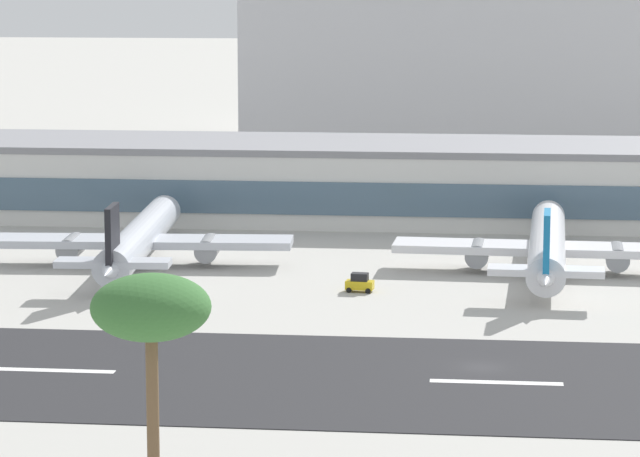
% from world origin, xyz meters
% --- Properties ---
extents(ground_plane, '(1400.00, 1400.00, 0.00)m').
position_xyz_m(ground_plane, '(0.00, 0.00, 0.00)').
color(ground_plane, '#B2AFA8').
extents(runway_strip, '(800.00, 33.26, 0.08)m').
position_xyz_m(runway_strip, '(0.00, -5.47, 0.04)').
color(runway_strip, '#262628').
rests_on(runway_strip, ground_plane).
extents(runway_centreline_dash_3, '(12.00, 1.20, 0.01)m').
position_xyz_m(runway_centreline_dash_3, '(-39.78, -5.47, 0.09)').
color(runway_centreline_dash_3, white).
rests_on(runway_centreline_dash_3, runway_strip).
extents(runway_centreline_dash_4, '(12.00, 1.20, 0.01)m').
position_xyz_m(runway_centreline_dash_4, '(1.35, -5.47, 0.09)').
color(runway_centreline_dash_4, white).
rests_on(runway_centreline_dash_4, runway_strip).
extents(terminal_building, '(180.14, 25.85, 11.50)m').
position_xyz_m(terminal_building, '(-19.23, 88.78, 5.75)').
color(terminal_building, silver).
rests_on(terminal_building, ground_plane).
extents(distant_hotel_block, '(106.60, 37.76, 42.89)m').
position_xyz_m(distant_hotel_block, '(2.68, 193.47, 21.45)').
color(distant_hotel_block, '#BCBCC1').
rests_on(distant_hotel_block, ground_plane).
extents(airliner_black_tail_gate_0, '(38.84, 50.11, 10.46)m').
position_xyz_m(airliner_black_tail_gate_0, '(-43.16, 47.02, 3.34)').
color(airliner_black_tail_gate_0, silver).
rests_on(airliner_black_tail_gate_0, ground_plane).
extents(airliner_blue_tail_gate_1, '(37.96, 50.49, 10.53)m').
position_xyz_m(airliner_blue_tail_gate_1, '(7.66, 47.20, 3.36)').
color(airliner_blue_tail_gate_1, silver).
rests_on(airliner_blue_tail_gate_1, ground_plane).
extents(service_baggage_tug_2, '(3.35, 2.17, 2.20)m').
position_xyz_m(service_baggage_tug_2, '(-14.24, 34.10, 1.05)').
color(service_baggage_tug_2, gold).
rests_on(service_baggage_tug_2, ground_plane).
extents(palm_tree_0, '(7.62, 7.62, 18.07)m').
position_xyz_m(palm_tree_0, '(-20.66, -49.54, 15.66)').
color(palm_tree_0, brown).
rests_on(palm_tree_0, ground_plane).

